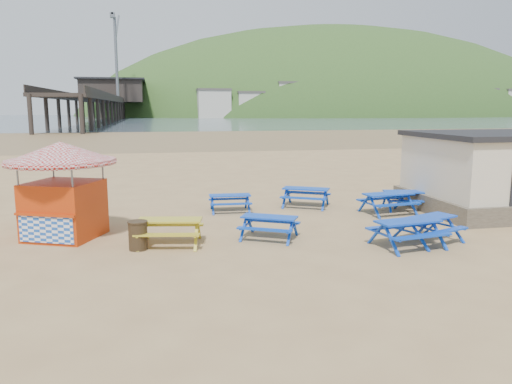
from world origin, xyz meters
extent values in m
plane|color=tan|center=(0.00, 0.00, 0.00)|extent=(400.00, 400.00, 0.00)
plane|color=olive|center=(0.00, 55.00, 0.00)|extent=(400.00, 400.00, 0.00)
plane|color=#43535F|center=(0.00, 170.00, 0.01)|extent=(400.00, 400.00, 0.00)
cube|color=#0F42B8|center=(-0.68, 2.89, 0.66)|extent=(1.67, 0.72, 0.05)
cube|color=#0F42B8|center=(-0.65, 3.44, 0.41)|extent=(1.64, 0.31, 0.05)
cube|color=#0F42B8|center=(-0.71, 2.35, 0.41)|extent=(1.64, 0.31, 0.05)
cube|color=#0F42B8|center=(2.59, 3.22, 0.77)|extent=(2.02, 1.55, 0.05)
cube|color=#0F42B8|center=(2.89, 3.78, 0.47)|extent=(1.80, 1.13, 0.05)
cube|color=#0F42B8|center=(2.29, 2.66, 0.47)|extent=(1.80, 1.13, 0.05)
cube|color=#0F42B8|center=(5.34, 1.24, 0.79)|extent=(2.02, 1.01, 0.05)
cube|color=#0F42B8|center=(5.25, 1.89, 0.49)|extent=(1.96, 0.52, 0.05)
cube|color=#0F42B8|center=(5.42, 0.60, 0.49)|extent=(1.96, 0.52, 0.05)
cube|color=#0F42B8|center=(-0.09, -1.51, 0.71)|extent=(1.85, 1.42, 0.05)
cube|color=#0F42B8|center=(0.19, -1.00, 0.43)|extent=(1.65, 1.04, 0.05)
cube|color=#0F42B8|center=(-0.36, -2.02, 0.43)|extent=(1.65, 1.04, 0.05)
cube|color=#0F42B8|center=(3.74, -3.26, 0.79)|extent=(2.04, 1.06, 0.05)
cube|color=#0F42B8|center=(3.64, -2.62, 0.49)|extent=(1.96, 0.58, 0.05)
cube|color=#0F42B8|center=(3.85, -3.90, 0.49)|extent=(1.96, 0.58, 0.05)
cube|color=#0F42B8|center=(4.62, -2.88, 0.77)|extent=(2.04, 1.38, 0.05)
cube|color=#0F42B8|center=(4.39, -2.29, 0.48)|extent=(1.87, 0.94, 0.05)
cube|color=#0F42B8|center=(4.85, -3.47, 0.48)|extent=(1.87, 0.94, 0.05)
cube|color=gold|center=(-3.20, -1.61, 0.78)|extent=(2.02, 1.09, 0.05)
cube|color=gold|center=(-3.09, -0.98, 0.48)|extent=(1.93, 0.61, 0.05)
cube|color=gold|center=(-3.32, -2.24, 0.48)|extent=(1.93, 0.61, 0.05)
cube|color=#B4310A|center=(-6.46, -0.03, 0.91)|extent=(2.61, 2.61, 1.81)
cube|color=#B4310A|center=(-6.87, -0.99, 0.95)|extent=(1.87, 0.87, 0.07)
cube|color=#194CB2|center=(-6.86, -0.97, 0.50)|extent=(1.68, 0.75, 0.81)
cone|color=silver|center=(-6.46, -0.03, 2.76)|extent=(4.52, 4.52, 0.63)
cylinder|color=silver|center=(-6.46, -0.03, 2.44)|extent=(4.40, 4.40, 0.16)
cylinder|color=#342615|center=(-4.14, -1.94, 0.41)|extent=(0.55, 0.55, 0.83)
cylinder|color=#342615|center=(-4.14, -1.94, 0.84)|extent=(0.58, 0.58, 0.04)
cube|color=#665B4C|center=(10.50, 1.00, 0.35)|extent=(7.40, 5.40, 0.70)
cube|color=beige|center=(10.50, 1.00, 1.85)|extent=(7.00, 5.00, 2.30)
cube|color=black|center=(-18.00, 175.00, 6.00)|extent=(9.00, 220.00, 0.60)
cube|color=black|center=(-18.00, 186.00, 10.00)|extent=(22.00, 30.00, 8.00)
cube|color=black|center=(-18.00, 186.00, 14.30)|extent=(24.00, 32.00, 0.60)
cylinder|color=slate|center=(-15.00, 164.00, 20.00)|extent=(1.00, 1.00, 28.00)
cube|color=slate|center=(-15.00, 178.00, 33.00)|extent=(0.60, 25.63, 12.38)
ellipsoid|color=#2D4C1E|center=(90.00, 230.00, -10.00)|extent=(264.00, 144.00, 108.00)
cube|color=#0F42B8|center=(6.45, 1.87, 0.73)|extent=(1.92, 1.08, 0.05)
cube|color=#0F42B8|center=(6.58, 2.46, 0.45)|extent=(1.82, 0.64, 0.05)
cube|color=#0F42B8|center=(6.32, 1.28, 0.45)|extent=(1.82, 0.64, 0.05)
camera|label=1|loc=(-3.60, -16.51, 4.14)|focal=35.00mm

